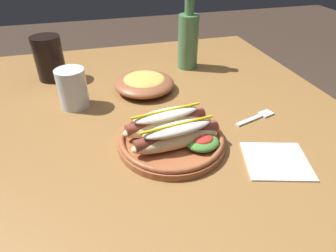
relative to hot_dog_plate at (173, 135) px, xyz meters
name	(u,v)px	position (x,y,z in m)	size (l,w,h in m)	color
dining_table	(141,138)	(-0.04, 0.17, -0.12)	(1.11, 1.05, 0.74)	olive
hot_dog_plate	(173,135)	(0.00, 0.00, 0.00)	(0.24, 0.24, 0.08)	#9E5633
fork	(257,117)	(0.24, 0.05, -0.02)	(0.12, 0.05, 0.00)	silver
soda_cup	(49,58)	(-0.28, 0.44, 0.04)	(0.09, 0.09, 0.14)	black
water_cup	(73,88)	(-0.21, 0.24, 0.03)	(0.08, 0.08, 0.11)	silver
glass_bottle	(188,39)	(0.17, 0.42, 0.07)	(0.07, 0.07, 0.24)	#4C7F51
side_bowl	(144,83)	(-0.01, 0.28, 0.00)	(0.18, 0.18, 0.05)	brown
napkin	(276,161)	(0.19, -0.11, -0.02)	(0.13, 0.12, 0.00)	white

